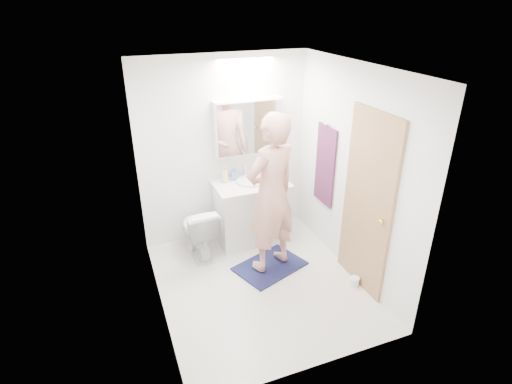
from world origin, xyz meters
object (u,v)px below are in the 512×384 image
toilet (198,231)px  soap_bottle_a (225,175)px  soap_bottle_b (234,173)px  toothbrush_cup (265,172)px  person (271,194)px  medicine_cabinet (248,127)px  toilet_paper_roll (354,281)px  vanity_cabinet (251,213)px

toilet → soap_bottle_a: size_ratio=3.34×
soap_bottle_b → toothbrush_cup: (0.42, -0.02, -0.04)m
toilet → soap_bottle_a: bearing=-153.8°
person → toothbrush_cup: bearing=-127.9°
medicine_cabinet → soap_bottle_a: (-0.34, -0.06, -0.58)m
medicine_cabinet → soap_bottle_a: 0.67m
medicine_cabinet → soap_bottle_b: (-0.20, -0.03, -0.59)m
medicine_cabinet → toothbrush_cup: bearing=-13.3°
medicine_cabinet → toilet_paper_roll: 2.26m
vanity_cabinet → person: 0.92m
vanity_cabinet → toilet_paper_roll: size_ratio=8.18×
toothbrush_cup → toilet_paper_roll: size_ratio=0.98×
toilet → toothbrush_cup: (1.01, 0.28, 0.53)m
medicine_cabinet → toilet_paper_roll: bearing=-66.2°
soap_bottle_b → vanity_cabinet: bearing=-47.4°
toilet_paper_roll → vanity_cabinet: bearing=118.2°
medicine_cabinet → person: (-0.07, -0.92, -0.51)m
soap_bottle_b → toilet: bearing=-153.5°
person → soap_bottle_b: 0.90m
soap_bottle_a → soap_bottle_b: (0.14, 0.03, -0.01)m
vanity_cabinet → soap_bottle_a: soap_bottle_a is taller
vanity_cabinet → soap_bottle_b: size_ratio=5.00×
vanity_cabinet → soap_bottle_a: (-0.30, 0.15, 0.53)m
toilet → soap_bottle_a: soap_bottle_a is taller
medicine_cabinet → toilet_paper_roll: (0.70, -1.58, -1.45)m
vanity_cabinet → toilet_paper_roll: vanity_cabinet is taller
soap_bottle_a → toilet_paper_roll: soap_bottle_a is taller
vanity_cabinet → toothbrush_cup: size_ratio=8.32×
toothbrush_cup → toilet_paper_roll: (0.49, -1.53, -0.82)m
toilet → toilet_paper_roll: (1.49, -1.26, -0.29)m
vanity_cabinet → toilet_paper_roll: bearing=-61.8°
vanity_cabinet → medicine_cabinet: bearing=79.6°
vanity_cabinet → person: (-0.03, -0.71, 0.60)m
medicine_cabinet → toothbrush_cup: medicine_cabinet is taller
vanity_cabinet → toilet: size_ratio=1.31×
toothbrush_cup → toilet_paper_roll: toothbrush_cup is taller
soap_bottle_b → toothbrush_cup: soap_bottle_b is taller
soap_bottle_a → toothbrush_cup: bearing=1.0°
soap_bottle_b → toilet_paper_roll: size_ratio=1.64×
person → medicine_cabinet: bearing=-114.3°
vanity_cabinet → toilet: vanity_cabinet is taller
person → toilet_paper_roll: person is taller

